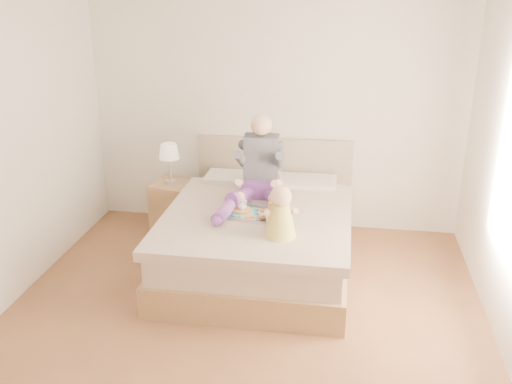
# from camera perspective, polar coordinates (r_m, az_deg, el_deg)

# --- Properties ---
(room) EXTENTS (4.02, 4.22, 2.71)m
(room) POSITION_cam_1_polar(r_m,az_deg,el_deg) (4.08, -0.69, 4.57)
(room) COLOR brown
(room) RESTS_ON ground
(bed) EXTENTS (1.70, 2.18, 1.00)m
(bed) POSITION_cam_1_polar(r_m,az_deg,el_deg) (5.51, 0.45, -4.17)
(bed) COLOR olive
(bed) RESTS_ON ground
(nightstand) EXTENTS (0.55, 0.51, 0.57)m
(nightstand) POSITION_cam_1_polar(r_m,az_deg,el_deg) (6.23, -7.89, -1.61)
(nightstand) COLOR olive
(nightstand) RESTS_ON ground
(lamp) EXTENTS (0.22, 0.22, 0.44)m
(lamp) POSITION_cam_1_polar(r_m,az_deg,el_deg) (6.02, -8.68, 3.82)
(lamp) COLOR silver
(lamp) RESTS_ON nightstand
(adult) EXTENTS (0.71, 1.01, 0.84)m
(adult) POSITION_cam_1_polar(r_m,az_deg,el_deg) (5.45, 0.35, 1.62)
(adult) COLOR #6C3689
(adult) RESTS_ON bed
(tray) EXTENTS (0.50, 0.42, 0.13)m
(tray) POSITION_cam_1_polar(r_m,az_deg,el_deg) (5.18, -0.47, -2.00)
(tray) COLOR silver
(tray) RESTS_ON bed
(baby) EXTENTS (0.31, 0.40, 0.44)m
(baby) POSITION_cam_1_polar(r_m,az_deg,el_deg) (4.72, 2.44, -2.36)
(baby) COLOR gold
(baby) RESTS_ON bed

